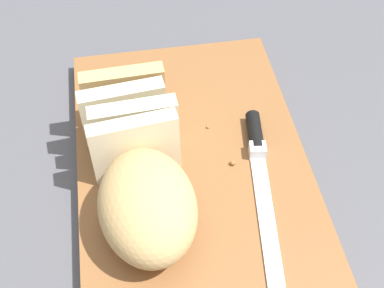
% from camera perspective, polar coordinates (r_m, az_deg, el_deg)
% --- Properties ---
extents(ground_plane, '(3.00, 3.00, 0.00)m').
position_cam_1_polar(ground_plane, '(0.74, -0.00, -2.76)').
color(ground_plane, '#4C4C51').
extents(cutting_board, '(0.48, 0.33, 0.03)m').
position_cam_1_polar(cutting_board, '(0.73, -0.00, -2.16)').
color(cutting_board, brown).
rests_on(cutting_board, ground_plane).
extents(bread_loaf, '(0.29, 0.14, 0.09)m').
position_cam_1_polar(bread_loaf, '(0.65, -5.65, -3.22)').
color(bread_loaf, tan).
rests_on(bread_loaf, cutting_board).
extents(bread_knife, '(0.29, 0.05, 0.02)m').
position_cam_1_polar(bread_knife, '(0.71, 7.29, -1.58)').
color(bread_knife, silver).
rests_on(bread_knife, cutting_board).
extents(crumb_near_knife, '(0.00, 0.00, 0.00)m').
position_cam_1_polar(crumb_near_knife, '(0.67, -3.69, -6.62)').
color(crumb_near_knife, '#996633').
rests_on(crumb_near_knife, cutting_board).
extents(crumb_near_loaf, '(0.00, 0.00, 0.00)m').
position_cam_1_polar(crumb_near_loaf, '(0.75, 1.74, 1.86)').
color(crumb_near_loaf, '#996633').
rests_on(crumb_near_loaf, cutting_board).
extents(crumb_stray_left, '(0.01, 0.01, 0.01)m').
position_cam_1_polar(crumb_stray_left, '(0.71, 4.49, -2.08)').
color(crumb_stray_left, '#996633').
rests_on(crumb_stray_left, cutting_board).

